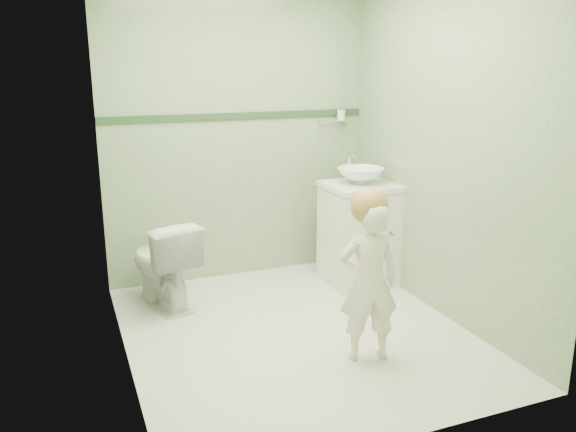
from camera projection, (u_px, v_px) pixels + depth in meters
name	position (u px, v px, depth m)	size (l,w,h in m)	color
ground	(296.00, 333.00, 3.94)	(2.50, 2.50, 0.00)	silver
room_shell	(297.00, 157.00, 3.63)	(2.50, 2.54, 2.40)	gray
trim_stripe	(238.00, 116.00, 4.70)	(2.20, 0.02, 0.05)	#274426
vanity	(358.00, 235.00, 4.76)	(0.52, 0.50, 0.80)	silver
counter	(360.00, 186.00, 4.66)	(0.54, 0.52, 0.04)	white
basin	(360.00, 176.00, 4.64)	(0.37, 0.37, 0.13)	white
faucet	(350.00, 162.00, 4.78)	(0.03, 0.13, 0.18)	silver
cup_holder	(340.00, 115.00, 4.98)	(0.26, 0.07, 0.21)	silver
toilet	(162.00, 263.00, 4.30)	(0.37, 0.65, 0.67)	white
toddler	(369.00, 282.00, 3.48)	(0.36, 0.24, 0.99)	white
hair_cap	(369.00, 206.00, 3.39)	(0.22, 0.22, 0.22)	#AD7B42
teal_toothbrush	(390.00, 233.00, 3.29)	(0.11, 0.14, 0.08)	#098962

